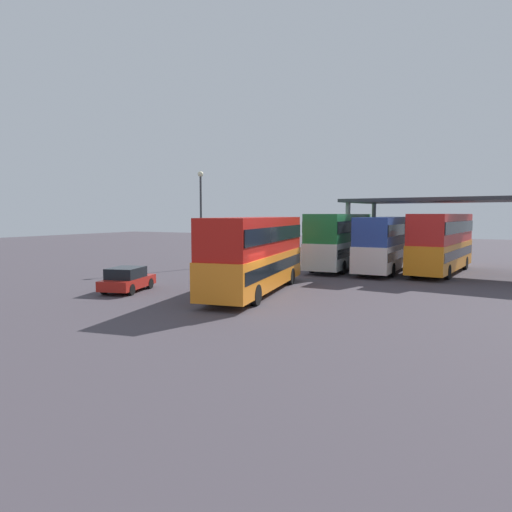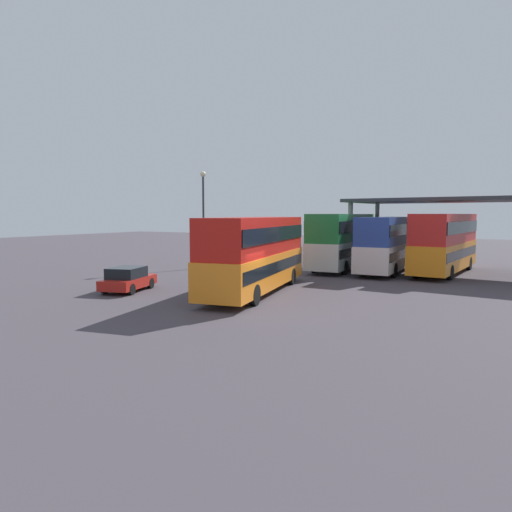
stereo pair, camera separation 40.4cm
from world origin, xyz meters
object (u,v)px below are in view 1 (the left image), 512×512
object	(u,v)px
double_decker_near_canopy	(340,239)
double_decker_mid_row	(388,241)
double_decker_far_right	(442,241)
double_decker_main	(256,251)
lamppost_tall	(201,207)
parked_hatchback	(127,279)

from	to	relation	value
double_decker_near_canopy	double_decker_mid_row	distance (m)	3.64
double_decker_mid_row	double_decker_far_right	distance (m)	3.77
double_decker_main	double_decker_far_right	size ratio (longest dim) A/B	1.04
double_decker_far_right	lamppost_tall	xyz separation A→B (m)	(-17.24, -5.32, 2.46)
double_decker_near_canopy	lamppost_tall	size ratio (longest dim) A/B	1.42
parked_hatchback	double_decker_mid_row	xyz separation A→B (m)	(10.78, 16.18, 1.56)
double_decker_main	lamppost_tall	xyz separation A→B (m)	(-9.18, 8.32, 2.56)
parked_hatchback	double_decker_far_right	size ratio (longest dim) A/B	0.36
double_decker_far_right	lamppost_tall	distance (m)	18.21
double_decker_mid_row	lamppost_tall	distance (m)	14.58
parked_hatchback	double_decker_far_right	xyz separation A→B (m)	(14.53, 16.60, 1.67)
double_decker_mid_row	lamppost_tall	size ratio (longest dim) A/B	1.50
double_decker_main	double_decker_far_right	bearing A→B (deg)	-39.99
double_decker_far_right	lamppost_tall	world-z (taller)	lamppost_tall
parked_hatchback	double_decker_mid_row	bearing A→B (deg)	-48.77
double_decker_near_canopy	double_decker_far_right	world-z (taller)	double_decker_far_right
parked_hatchback	lamppost_tall	xyz separation A→B (m)	(-2.71, 11.28, 4.13)
double_decker_main	lamppost_tall	world-z (taller)	lamppost_tall
double_decker_main	double_decker_near_canopy	size ratio (longest dim) A/B	1.06
double_decker_main	double_decker_near_canopy	distance (m)	13.03
double_decker_main	double_decker_mid_row	world-z (taller)	double_decker_main
double_decker_main	double_decker_near_canopy	world-z (taller)	double_decker_near_canopy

